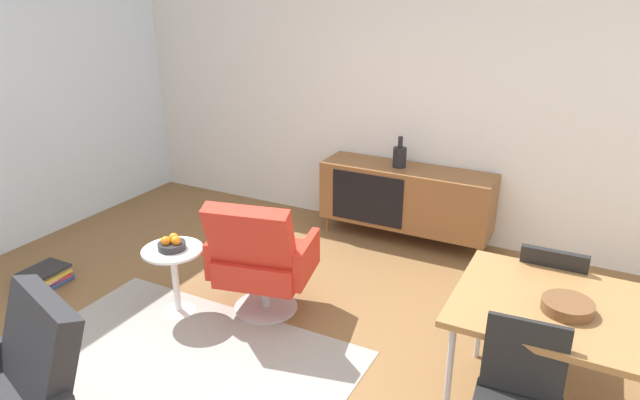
{
  "coord_description": "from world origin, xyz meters",
  "views": [
    {
      "loc": [
        1.57,
        -2.45,
        2.33
      ],
      "look_at": [
        -0.07,
        0.69,
        0.95
      ],
      "focal_mm": 31.68,
      "sensor_mm": 36.0,
      "label": 1
    }
  ],
  "objects_px": {
    "lounge_chair_red": "(260,257)",
    "armchair_black_shell": "(10,400)",
    "dining_chair_back_left": "(549,296)",
    "side_table_round": "(175,273)",
    "sideboard": "(405,197)",
    "dining_table": "(614,325)",
    "magazine_stack": "(44,277)",
    "fruit_bowl": "(172,244)",
    "vase_cobalt": "(400,156)",
    "wooden_bowl_on_table": "(568,306)"
  },
  "relations": [
    {
      "from": "lounge_chair_red",
      "to": "fruit_bowl",
      "type": "bearing_deg",
      "value": -154.75
    },
    {
      "from": "vase_cobalt",
      "to": "side_table_round",
      "type": "xyz_separation_m",
      "value": [
        -0.99,
        -1.99,
        -0.5
      ]
    },
    {
      "from": "side_table_round",
      "to": "magazine_stack",
      "type": "bearing_deg",
      "value": -170.54
    },
    {
      "from": "dining_table",
      "to": "side_table_round",
      "type": "bearing_deg",
      "value": -178.03
    },
    {
      "from": "sideboard",
      "to": "dining_table",
      "type": "relative_size",
      "value": 1.0
    },
    {
      "from": "lounge_chair_red",
      "to": "fruit_bowl",
      "type": "height_order",
      "value": "lounge_chair_red"
    },
    {
      "from": "dining_table",
      "to": "dining_chair_back_left",
      "type": "distance_m",
      "value": 0.7
    },
    {
      "from": "side_table_round",
      "to": "magazine_stack",
      "type": "distance_m",
      "value": 1.27
    },
    {
      "from": "sideboard",
      "to": "armchair_black_shell",
      "type": "height_order",
      "value": "armchair_black_shell"
    },
    {
      "from": "dining_table",
      "to": "side_table_round",
      "type": "relative_size",
      "value": 3.08
    },
    {
      "from": "vase_cobalt",
      "to": "armchair_black_shell",
      "type": "relative_size",
      "value": 0.3
    },
    {
      "from": "dining_table",
      "to": "lounge_chair_red",
      "type": "bearing_deg",
      "value": 175.57
    },
    {
      "from": "vase_cobalt",
      "to": "dining_table",
      "type": "height_order",
      "value": "vase_cobalt"
    },
    {
      "from": "sideboard",
      "to": "side_table_round",
      "type": "xyz_separation_m",
      "value": [
        -1.07,
        -1.99,
        -0.12
      ]
    },
    {
      "from": "dining_table",
      "to": "sideboard",
      "type": "bearing_deg",
      "value": 133.1
    },
    {
      "from": "lounge_chair_red",
      "to": "magazine_stack",
      "type": "height_order",
      "value": "lounge_chair_red"
    },
    {
      "from": "fruit_bowl",
      "to": "magazine_stack",
      "type": "xyz_separation_m",
      "value": [
        -1.23,
        -0.21,
        -0.49
      ]
    },
    {
      "from": "armchair_black_shell",
      "to": "lounge_chair_red",
      "type": "bearing_deg",
      "value": 82.41
    },
    {
      "from": "dining_chair_back_left",
      "to": "magazine_stack",
      "type": "bearing_deg",
      "value": -166.98
    },
    {
      "from": "dining_table",
      "to": "armchair_black_shell",
      "type": "distance_m",
      "value": 3.0
    },
    {
      "from": "dining_table",
      "to": "wooden_bowl_on_table",
      "type": "height_order",
      "value": "wooden_bowl_on_table"
    },
    {
      "from": "magazine_stack",
      "to": "side_table_round",
      "type": "bearing_deg",
      "value": 9.46
    },
    {
      "from": "vase_cobalt",
      "to": "dining_chair_back_left",
      "type": "bearing_deg",
      "value": -41.67
    },
    {
      "from": "sideboard",
      "to": "dining_chair_back_left",
      "type": "distance_m",
      "value": 1.95
    },
    {
      "from": "lounge_chair_red",
      "to": "armchair_black_shell",
      "type": "bearing_deg",
      "value": -97.59
    },
    {
      "from": "dining_chair_back_left",
      "to": "armchair_black_shell",
      "type": "height_order",
      "value": "armchair_black_shell"
    },
    {
      "from": "vase_cobalt",
      "to": "wooden_bowl_on_table",
      "type": "bearing_deg",
      "value": -50.17
    },
    {
      "from": "wooden_bowl_on_table",
      "to": "dining_chair_back_left",
      "type": "relative_size",
      "value": 0.3
    },
    {
      "from": "dining_table",
      "to": "wooden_bowl_on_table",
      "type": "xyz_separation_m",
      "value": [
        -0.23,
        -0.05,
        0.07
      ]
    },
    {
      "from": "vase_cobalt",
      "to": "fruit_bowl",
      "type": "bearing_deg",
      "value": -116.47
    },
    {
      "from": "sideboard",
      "to": "lounge_chair_red",
      "type": "xyz_separation_m",
      "value": [
        -0.49,
        -1.72,
        0.03
      ]
    },
    {
      "from": "sideboard",
      "to": "dining_table",
      "type": "distance_m",
      "value": 2.61
    },
    {
      "from": "vase_cobalt",
      "to": "side_table_round",
      "type": "bearing_deg",
      "value": -116.47
    },
    {
      "from": "wooden_bowl_on_table",
      "to": "magazine_stack",
      "type": "xyz_separation_m",
      "value": [
        -3.85,
        -0.25,
        -0.7
      ]
    },
    {
      "from": "armchair_black_shell",
      "to": "magazine_stack",
      "type": "relative_size",
      "value": 2.41
    },
    {
      "from": "lounge_chair_red",
      "to": "magazine_stack",
      "type": "xyz_separation_m",
      "value": [
        -1.81,
        -0.48,
        -0.39
      ]
    },
    {
      "from": "side_table_round",
      "to": "dining_table",
      "type": "bearing_deg",
      "value": 1.97
    },
    {
      "from": "wooden_bowl_on_table",
      "to": "dining_chair_back_left",
      "type": "xyz_separation_m",
      "value": [
        -0.12,
        0.61,
        -0.3
      ]
    },
    {
      "from": "dining_table",
      "to": "lounge_chair_red",
      "type": "distance_m",
      "value": 2.28
    },
    {
      "from": "dining_chair_back_left",
      "to": "magazine_stack",
      "type": "distance_m",
      "value": 3.85
    },
    {
      "from": "vase_cobalt",
      "to": "dining_chair_back_left",
      "type": "height_order",
      "value": "vase_cobalt"
    },
    {
      "from": "dining_chair_back_left",
      "to": "side_table_round",
      "type": "relative_size",
      "value": 1.65
    },
    {
      "from": "dining_table",
      "to": "armchair_black_shell",
      "type": "bearing_deg",
      "value": -146.99
    },
    {
      "from": "sideboard",
      "to": "fruit_bowl",
      "type": "bearing_deg",
      "value": -118.29
    },
    {
      "from": "magazine_stack",
      "to": "lounge_chair_red",
      "type": "bearing_deg",
      "value": 14.82
    },
    {
      "from": "dining_chair_back_left",
      "to": "lounge_chair_red",
      "type": "bearing_deg",
      "value": -168.69
    },
    {
      "from": "armchair_black_shell",
      "to": "vase_cobalt",
      "type": "bearing_deg",
      "value": 79.47
    },
    {
      "from": "side_table_round",
      "to": "dining_chair_back_left",
      "type": "bearing_deg",
      "value": 14.75
    },
    {
      "from": "sideboard",
      "to": "fruit_bowl",
      "type": "relative_size",
      "value": 8.0
    },
    {
      "from": "fruit_bowl",
      "to": "lounge_chair_red",
      "type": "bearing_deg",
      "value": 25.25
    }
  ]
}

